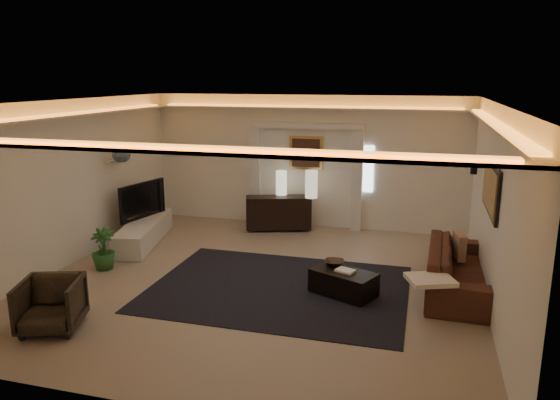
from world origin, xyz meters
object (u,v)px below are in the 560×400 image
(console, at_px, (279,212))
(sofa, at_px, (459,269))
(armchair, at_px, (51,305))
(coffee_table, at_px, (343,282))

(console, height_order, sofa, console)
(sofa, xyz_separation_m, armchair, (-5.26, -2.84, -0.00))
(sofa, bearing_deg, armchair, 120.55)
(armchair, bearing_deg, coffee_table, 12.60)
(sofa, distance_m, coffee_table, 1.85)
(armchair, bearing_deg, sofa, 9.64)
(armchair, bearing_deg, console, 53.98)
(console, distance_m, coffee_table, 3.66)
(sofa, relative_size, coffee_table, 2.49)
(sofa, height_order, coffee_table, sofa)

